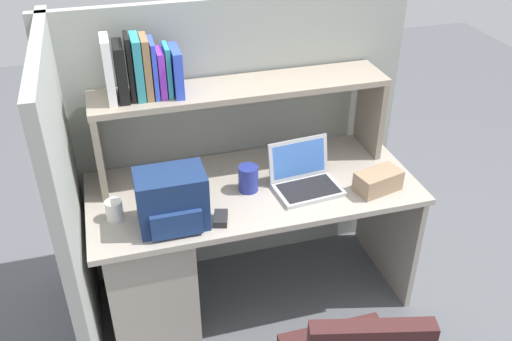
# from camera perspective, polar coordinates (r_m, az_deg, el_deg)

# --- Properties ---
(ground_plane) EXTENTS (8.00, 8.00, 0.00)m
(ground_plane) POSITION_cam_1_polar(r_m,az_deg,el_deg) (3.20, -0.25, -12.53)
(ground_plane) COLOR #595B60
(desk) EXTENTS (1.60, 0.70, 0.73)m
(desk) POSITION_cam_1_polar(r_m,az_deg,el_deg) (2.87, -7.85, -8.18)
(desk) COLOR #AAA093
(desk) RESTS_ON ground_plane
(cubicle_partition_rear) EXTENTS (1.84, 0.05, 1.55)m
(cubicle_partition_rear) POSITION_cam_1_polar(r_m,az_deg,el_deg) (3.02, -2.24, 2.98)
(cubicle_partition_rear) COLOR #939991
(cubicle_partition_rear) RESTS_ON ground_plane
(cubicle_partition_left) EXTENTS (0.05, 1.06, 1.55)m
(cubicle_partition_left) POSITION_cam_1_polar(r_m,az_deg,el_deg) (2.61, -18.32, -4.14)
(cubicle_partition_left) COLOR #939991
(cubicle_partition_left) RESTS_ON ground_plane
(overhead_hutch) EXTENTS (1.44, 0.28, 0.45)m
(overhead_hutch) POSITION_cam_1_polar(r_m,az_deg,el_deg) (2.73, -1.45, 6.84)
(overhead_hutch) COLOR gray
(overhead_hutch) RESTS_ON desk
(reference_books_on_shelf) EXTENTS (0.33, 0.19, 0.29)m
(reference_books_on_shelf) POSITION_cam_1_polar(r_m,az_deg,el_deg) (2.57, -11.69, 10.09)
(reference_books_on_shelf) COLOR white
(reference_books_on_shelf) RESTS_ON overhead_hutch
(laptop) EXTENTS (0.33, 0.28, 0.22)m
(laptop) POSITION_cam_1_polar(r_m,az_deg,el_deg) (2.71, 4.96, -0.75)
(laptop) COLOR #B7BABF
(laptop) RESTS_ON desk
(backpack) EXTENTS (0.30, 0.23, 0.26)m
(backpack) POSITION_cam_1_polar(r_m,az_deg,el_deg) (2.44, -8.60, -3.05)
(backpack) COLOR navy
(backpack) RESTS_ON desk
(computer_mouse) EXTENTS (0.09, 0.12, 0.03)m
(computer_mouse) POSITION_cam_1_polar(r_m,az_deg,el_deg) (2.50, -3.64, -4.92)
(computer_mouse) COLOR #262628
(computer_mouse) RESTS_ON desk
(paper_cup) EXTENTS (0.08, 0.08, 0.09)m
(paper_cup) POSITION_cam_1_polar(r_m,az_deg,el_deg) (2.57, -14.29, -3.95)
(paper_cup) COLOR white
(paper_cup) RESTS_ON desk
(tissue_box) EXTENTS (0.24, 0.17, 0.10)m
(tissue_box) POSITION_cam_1_polar(r_m,az_deg,el_deg) (2.74, 12.39, -1.07)
(tissue_box) COLOR #9E7F60
(tissue_box) RESTS_ON desk
(snack_canister) EXTENTS (0.10, 0.10, 0.13)m
(snack_canister) POSITION_cam_1_polar(r_m,az_deg,el_deg) (2.67, -0.79, -0.82)
(snack_canister) COLOR navy
(snack_canister) RESTS_ON desk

